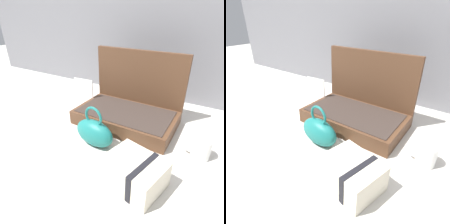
# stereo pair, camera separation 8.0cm
# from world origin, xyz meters

# --- Properties ---
(ground_plane) EXTENTS (6.00, 6.00, 0.00)m
(ground_plane) POSITION_xyz_m (0.00, 0.00, 0.00)
(ground_plane) COLOR beige
(open_suitcase) EXTENTS (0.50, 0.31, 0.36)m
(open_suitcase) POSITION_xyz_m (0.00, 0.16, 0.08)
(open_suitcase) COLOR #4C301E
(open_suitcase) RESTS_ON ground_plane
(teal_pouch_handbag) EXTENTS (0.20, 0.11, 0.19)m
(teal_pouch_handbag) POSITION_xyz_m (-0.04, -0.10, 0.06)
(teal_pouch_handbag) COLOR #196B66
(teal_pouch_handbag) RESTS_ON ground_plane
(cream_toiletry_bag) EXTENTS (0.22, 0.19, 0.11)m
(cream_toiletry_bag) POSITION_xyz_m (0.21, -0.22, 0.05)
(cream_toiletry_bag) COLOR beige
(cream_toiletry_bag) RESTS_ON ground_plane
(coffee_mug) EXTENTS (0.11, 0.07, 0.09)m
(coffee_mug) POSITION_xyz_m (0.38, 0.04, 0.04)
(coffee_mug) COLOR white
(coffee_mug) RESTS_ON ground_plane
(info_card_left) EXTENTS (0.13, 0.01, 0.18)m
(info_card_left) POSITION_xyz_m (-0.31, 0.17, 0.09)
(info_card_left) COLOR white
(info_card_left) RESTS_ON ground_plane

